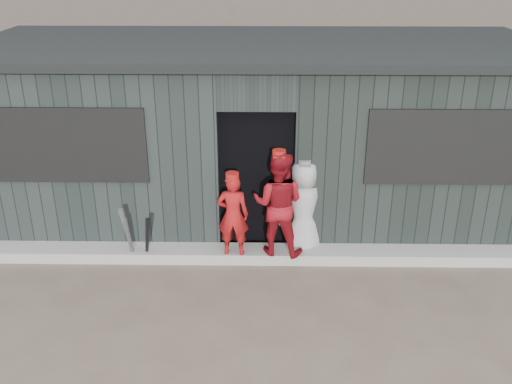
{
  "coord_description": "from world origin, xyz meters",
  "views": [
    {
      "loc": [
        0.11,
        -4.88,
        3.95
      ],
      "look_at": [
        0.0,
        1.8,
        1.0
      ],
      "focal_mm": 40.0,
      "sensor_mm": 36.0,
      "label": 1
    }
  ],
  "objects_px": {
    "bat_mid": "(129,240)",
    "player_red_right": "(278,204)",
    "bat_right": "(147,240)",
    "bat_left": "(128,234)",
    "player_red_left": "(233,215)",
    "dugout": "(258,130)",
    "player_grey_back": "(303,208)"
  },
  "relations": [
    {
      "from": "bat_right",
      "to": "player_red_left",
      "type": "height_order",
      "value": "player_red_left"
    },
    {
      "from": "bat_mid",
      "to": "bat_right",
      "type": "distance_m",
      "value": 0.24
    },
    {
      "from": "dugout",
      "to": "bat_mid",
      "type": "bearing_deg",
      "value": -132.51
    },
    {
      "from": "bat_left",
      "to": "player_grey_back",
      "type": "xyz_separation_m",
      "value": [
        2.31,
        0.32,
        0.25
      ]
    },
    {
      "from": "bat_mid",
      "to": "player_grey_back",
      "type": "height_order",
      "value": "player_grey_back"
    },
    {
      "from": "bat_left",
      "to": "bat_mid",
      "type": "xyz_separation_m",
      "value": [
        0.02,
        -0.02,
        -0.07
      ]
    },
    {
      "from": "bat_right",
      "to": "player_red_right",
      "type": "height_order",
      "value": "player_red_right"
    },
    {
      "from": "bat_right",
      "to": "player_red_right",
      "type": "distance_m",
      "value": 1.78
    },
    {
      "from": "bat_left",
      "to": "bat_right",
      "type": "distance_m",
      "value": 0.27
    },
    {
      "from": "bat_left",
      "to": "bat_right",
      "type": "xyz_separation_m",
      "value": [
        0.26,
        -0.04,
        -0.06
      ]
    },
    {
      "from": "bat_mid",
      "to": "player_red_right",
      "type": "distance_m",
      "value": 2.02
    },
    {
      "from": "bat_left",
      "to": "bat_right",
      "type": "bearing_deg",
      "value": -8.4
    },
    {
      "from": "player_grey_back",
      "to": "dugout",
      "type": "xyz_separation_m",
      "value": [
        -0.63,
        1.48,
        0.62
      ]
    },
    {
      "from": "player_red_right",
      "to": "dugout",
      "type": "distance_m",
      "value": 1.81
    },
    {
      "from": "player_red_left",
      "to": "dugout",
      "type": "bearing_deg",
      "value": -97.02
    },
    {
      "from": "dugout",
      "to": "bat_right",
      "type": "bearing_deg",
      "value": -127.89
    },
    {
      "from": "bat_left",
      "to": "bat_right",
      "type": "height_order",
      "value": "bat_left"
    },
    {
      "from": "bat_left",
      "to": "dugout",
      "type": "height_order",
      "value": "dugout"
    },
    {
      "from": "player_red_right",
      "to": "dugout",
      "type": "height_order",
      "value": "dugout"
    },
    {
      "from": "player_grey_back",
      "to": "dugout",
      "type": "bearing_deg",
      "value": -85.79
    },
    {
      "from": "bat_mid",
      "to": "player_grey_back",
      "type": "bearing_deg",
      "value": 8.39
    },
    {
      "from": "bat_left",
      "to": "player_red_left",
      "type": "bearing_deg",
      "value": -0.07
    },
    {
      "from": "bat_left",
      "to": "bat_mid",
      "type": "height_order",
      "value": "bat_left"
    },
    {
      "from": "bat_mid",
      "to": "player_red_right",
      "type": "xyz_separation_m",
      "value": [
        1.95,
        0.08,
        0.51
      ]
    },
    {
      "from": "bat_right",
      "to": "player_red_left",
      "type": "relative_size",
      "value": 0.67
    },
    {
      "from": "player_red_right",
      "to": "dugout",
      "type": "bearing_deg",
      "value": -67.78
    },
    {
      "from": "player_red_left",
      "to": "player_red_right",
      "type": "height_order",
      "value": "player_red_right"
    },
    {
      "from": "player_red_left",
      "to": "bat_left",
      "type": "bearing_deg",
      "value": 2.28
    },
    {
      "from": "bat_right",
      "to": "bat_left",
      "type": "bearing_deg",
      "value": 171.6
    },
    {
      "from": "bat_right",
      "to": "player_red_right",
      "type": "relative_size",
      "value": 0.53
    },
    {
      "from": "bat_right",
      "to": "player_red_right",
      "type": "bearing_deg",
      "value": 3.18
    },
    {
      "from": "bat_mid",
      "to": "dugout",
      "type": "distance_m",
      "value": 2.64
    }
  ]
}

